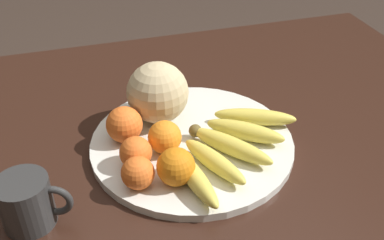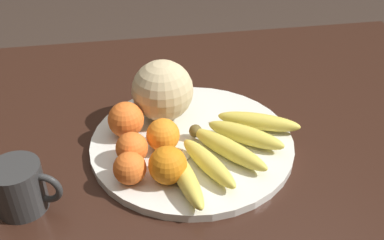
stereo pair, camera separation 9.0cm
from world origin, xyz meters
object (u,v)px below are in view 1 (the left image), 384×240
melon (158,93)px  orange_mid_center (136,153)px  orange_front_right (165,137)px  banana_bunch (229,144)px  ceramic_mug (28,202)px  orange_back_left (176,167)px  fruit_bowl (192,143)px  orange_front_left (124,124)px  kitchen_table (214,162)px  produce_tag (180,165)px  orange_back_right (138,173)px

melon → orange_mid_center: size_ratio=2.13×
orange_front_right → orange_mid_center: bearing=23.9°
banana_bunch → ceramic_mug: (0.38, 0.06, 0.01)m
orange_mid_center → orange_back_left: orange_back_left is taller
fruit_bowl → melon: (0.05, -0.09, 0.07)m
orange_front_left → orange_front_right: 0.09m
kitchen_table → banana_bunch: size_ratio=4.34×
melon → orange_front_left: melon is taller
kitchen_table → melon: size_ratio=9.81×
orange_back_left → produce_tag: orange_back_left is taller
melon → orange_mid_center: melon is taller
orange_back_right → kitchen_table: bearing=-142.6°
orange_front_left → orange_back_left: 0.17m
orange_front_left → orange_mid_center: 0.09m
orange_front_right → orange_back_left: (0.00, 0.09, 0.00)m
orange_front_left → melon: bearing=-147.0°
orange_front_left → orange_back_right: orange_front_left is taller
orange_back_right → orange_front_right: bearing=-129.6°
fruit_bowl → banana_bunch: (-0.06, 0.06, 0.03)m
ceramic_mug → melon: bearing=-141.8°
fruit_bowl → orange_back_right: bearing=37.9°
orange_mid_center → orange_back_right: orange_mid_center is taller
orange_front_left → orange_back_right: size_ratio=1.22×
orange_front_left → orange_mid_center: size_ratio=1.20×
fruit_bowl → orange_back_right: (0.13, 0.10, 0.04)m
orange_back_right → melon: bearing=-112.9°
orange_front_right → orange_mid_center: size_ratio=1.07×
ceramic_mug → banana_bunch: bearing=-171.0°
orange_front_right → orange_back_right: orange_front_right is taller
kitchen_table → orange_mid_center: 0.27m
banana_bunch → orange_back_right: size_ratio=4.92×
kitchen_table → fruit_bowl: (0.07, 0.05, 0.11)m
melon → orange_front_left: bearing=33.0°
orange_front_left → produce_tag: (-0.09, 0.11, -0.04)m
fruit_bowl → ceramic_mug: size_ratio=3.41×
kitchen_table → orange_front_left: 0.26m
fruit_bowl → orange_back_right: 0.17m
orange_back_left → ceramic_mug: size_ratio=0.58×
orange_front_left → orange_front_right: orange_front_left is taller
kitchen_table → banana_bunch: (0.01, 0.11, 0.14)m
melon → orange_front_right: size_ratio=1.99×
orange_back_right → fruit_bowl: bearing=-142.1°
melon → orange_mid_center: 0.16m
fruit_bowl → orange_front_right: 0.08m
kitchen_table → ceramic_mug: bearing=23.7°
kitchen_table → ceramic_mug: 0.45m
produce_tag → orange_back_right: bearing=-29.1°
fruit_bowl → banana_bunch: 0.09m
melon → orange_back_left: size_ratio=1.87×
kitchen_table → orange_back_right: 0.30m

